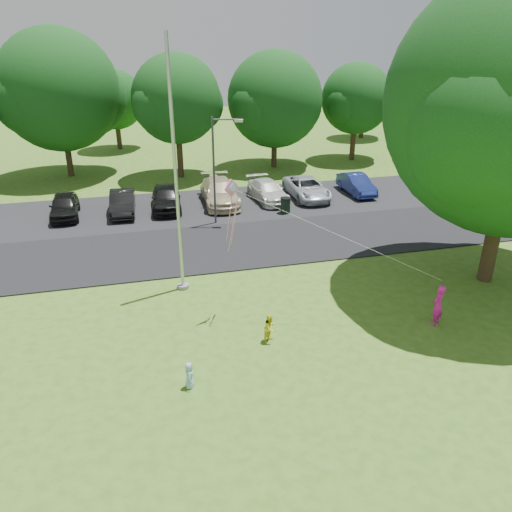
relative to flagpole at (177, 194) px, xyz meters
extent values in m
plane|color=#3D681B|center=(3.50, -5.00, -4.17)|extent=(120.00, 120.00, 0.00)
cube|color=black|center=(3.50, 4.00, -4.14)|extent=(60.00, 6.00, 0.06)
cube|color=black|center=(3.50, 10.50, -4.14)|extent=(42.00, 7.00, 0.06)
cylinder|color=#B7BABF|center=(0.00, 0.00, 0.83)|extent=(0.14, 0.14, 10.00)
cylinder|color=gray|center=(0.00, 0.00, -4.09)|extent=(0.50, 0.50, 0.16)
cylinder|color=#3F3F44|center=(2.69, 7.35, -1.21)|extent=(0.12, 0.12, 5.92)
cylinder|color=#3F3F44|center=(3.37, 7.19, 1.61)|extent=(1.36, 0.40, 0.08)
cube|color=silver|center=(4.04, 7.03, 1.54)|extent=(0.48, 0.31, 0.14)
cylinder|color=black|center=(7.02, 8.00, -3.70)|extent=(0.58, 0.58, 0.94)
cylinder|color=black|center=(7.02, 8.00, -3.20)|extent=(0.62, 0.62, 0.05)
cylinder|color=#332316|center=(12.93, -2.42, -2.23)|extent=(0.62, 0.62, 3.88)
sphere|color=#0F3813|center=(10.88, -3.70, 2.79)|extent=(6.15, 6.15, 6.15)
sphere|color=#0F3813|center=(10.63, -3.42, 2.31)|extent=(5.33, 5.33, 5.33)
cylinder|color=#332316|center=(-6.10, 20.24, -2.57)|extent=(0.44, 0.44, 3.19)
sphere|color=#0F3813|center=(-6.10, 20.24, 2.00)|extent=(8.50, 8.50, 8.50)
sphere|color=#0F3813|center=(-4.18, 21.09, 1.37)|extent=(5.53, 5.53, 5.53)
sphere|color=#0F3813|center=(-7.80, 19.17, 1.58)|extent=(5.10, 5.10, 5.10)
cylinder|color=#332316|center=(1.92, 17.90, -2.45)|extent=(0.44, 0.44, 3.43)
sphere|color=#0F3813|center=(1.92, 17.90, 1.45)|extent=(6.27, 6.27, 6.27)
sphere|color=#0F3813|center=(3.33, 18.53, 0.98)|extent=(4.07, 4.07, 4.07)
sphere|color=#0F3813|center=(0.66, 17.12, 1.14)|extent=(3.76, 3.76, 3.76)
cylinder|color=#332316|center=(9.53, 19.17, -2.84)|extent=(0.44, 0.44, 2.66)
sphere|color=#0F3813|center=(9.53, 19.17, 1.03)|extent=(7.27, 7.27, 7.27)
sphere|color=#0F3813|center=(11.16, 19.89, 0.49)|extent=(4.72, 4.72, 4.72)
sphere|color=#0F3813|center=(8.07, 18.26, 0.67)|extent=(4.36, 4.36, 4.36)
cylinder|color=#332316|center=(16.62, 19.89, -2.66)|extent=(0.44, 0.44, 3.02)
sphere|color=#0F3813|center=(16.62, 19.89, 0.84)|extent=(5.67, 5.67, 5.67)
sphere|color=#0F3813|center=(17.89, 20.46, 0.41)|extent=(3.68, 3.68, 3.68)
sphere|color=#0F3813|center=(15.48, 19.18, 0.55)|extent=(3.40, 3.40, 3.40)
cylinder|color=#332316|center=(25.42, 17.25, -2.45)|extent=(0.44, 0.44, 3.42)
sphere|color=#0F3813|center=(25.42, 17.25, 2.33)|extent=(8.77, 8.77, 8.77)
sphere|color=#0F3813|center=(27.39, 18.13, 1.67)|extent=(5.70, 5.70, 5.70)
sphere|color=#0F3813|center=(23.67, 16.15, 1.89)|extent=(5.26, 5.26, 5.26)
cylinder|color=#332316|center=(-2.50, 29.00, -2.87)|extent=(0.44, 0.44, 2.60)
sphere|color=#0F3813|center=(-2.50, 29.00, 0.25)|extent=(5.20, 5.20, 5.20)
sphere|color=#0F3813|center=(-1.33, 29.52, -0.14)|extent=(3.38, 3.38, 3.38)
sphere|color=#0F3813|center=(-3.54, 28.35, -0.01)|extent=(3.12, 3.12, 3.12)
cylinder|color=#332316|center=(21.50, 28.50, -2.87)|extent=(0.44, 0.44, 2.60)
sphere|color=#0F3813|center=(21.50, 28.50, 0.25)|extent=(5.20, 5.20, 5.20)
sphere|color=#0F3813|center=(22.67, 29.02, -0.14)|extent=(3.38, 3.38, 3.38)
sphere|color=#0F3813|center=(20.46, 27.85, -0.01)|extent=(3.12, 3.12, 3.12)
imported|color=black|center=(-5.63, 10.49, -3.44)|extent=(1.71, 3.94, 1.32)
imported|color=black|center=(-2.36, 10.32, -3.45)|extent=(1.52, 4.02, 1.31)
imported|color=black|center=(0.21, 10.40, -3.39)|extent=(1.96, 4.32, 1.44)
imported|color=#C6B793|center=(3.56, 10.71, -3.37)|extent=(2.26, 5.17, 1.48)
imported|color=silver|center=(6.64, 10.59, -3.48)|extent=(2.17, 4.45, 1.25)
imported|color=#B2B7BF|center=(9.26, 10.53, -3.46)|extent=(2.19, 4.67, 1.29)
imported|color=navy|center=(12.76, 10.60, -3.47)|extent=(1.37, 3.87, 1.27)
imported|color=#E31E9E|center=(8.75, -5.16, -3.36)|extent=(0.70, 0.64, 1.60)
imported|color=yellow|center=(2.51, -4.73, -3.63)|extent=(0.66, 0.64, 1.06)
imported|color=#8DBFD8|center=(-0.54, -6.54, -3.73)|extent=(0.32, 0.45, 0.88)
cube|color=pink|center=(1.67, -2.52, 0.83)|extent=(0.58, 0.37, 0.65)
cube|color=#8CC6E5|center=(1.72, -2.55, 0.85)|extent=(0.28, 0.19, 0.31)
cylinder|color=white|center=(5.21, -3.84, -0.76)|extent=(7.09, 2.65, 3.18)
cylinder|color=pink|center=(1.57, -2.52, -0.30)|extent=(0.21, 0.27, 1.73)
cylinder|color=pink|center=(1.77, -2.47, -0.44)|extent=(0.24, 0.45, 1.98)
cylinder|color=pink|center=(1.67, -2.60, -0.57)|extent=(0.26, 0.66, 2.21)
camera|label=1|loc=(-1.59, -18.93, 5.77)|focal=35.00mm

